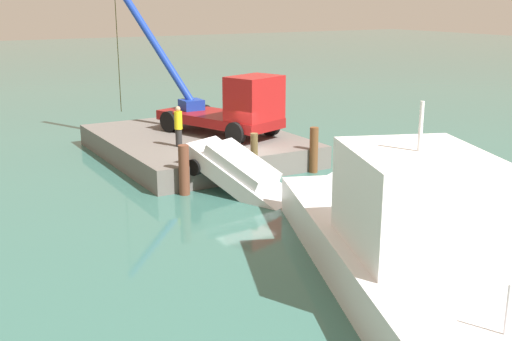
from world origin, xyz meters
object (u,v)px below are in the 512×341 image
dock_worker (178,126)px  moored_yacht (376,237)px  salvaged_car (243,176)px  crane_truck (229,104)px

dock_worker → moored_yacht: 11.78m
moored_yacht → salvaged_car: bearing=-175.9°
salvaged_car → crane_truck: bearing=156.5°
dock_worker → salvaged_car: size_ratio=0.35×
salvaged_car → dock_worker: bearing=-173.0°
crane_truck → dock_worker: (0.85, -2.94, -0.58)m
crane_truck → moored_yacht: crane_truck is taller
dock_worker → salvaged_car: 4.80m
dock_worker → salvaged_car: bearing=7.0°
crane_truck → salvaged_car: (5.47, -2.38, -1.76)m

